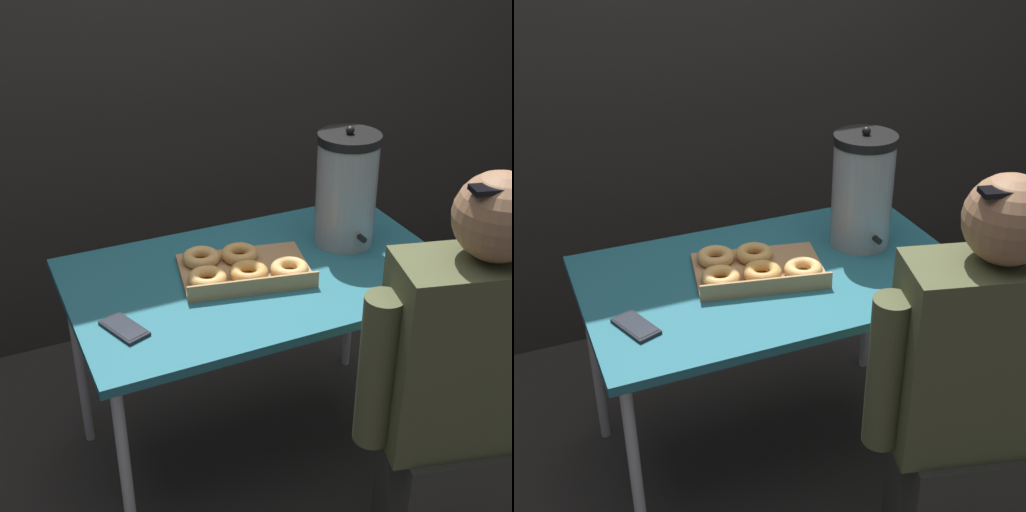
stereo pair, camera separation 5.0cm
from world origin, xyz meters
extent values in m
plane|color=#2D2B28|center=(0.00, 0.00, 0.00)|extent=(12.00, 12.00, 0.00)
cube|color=#282623|center=(0.00, 0.97, 1.27)|extent=(6.00, 0.10, 2.55)
cube|color=#236675|center=(0.00, 0.00, 0.70)|extent=(1.14, 0.69, 0.03)
cylinder|color=#ADADB2|center=(-0.52, -0.30, 0.34)|extent=(0.03, 0.03, 0.69)
cylinder|color=#ADADB2|center=(0.52, -0.30, 0.34)|extent=(0.03, 0.03, 0.69)
cylinder|color=#ADADB2|center=(-0.52, 0.30, 0.34)|extent=(0.03, 0.03, 0.69)
cylinder|color=#ADADB2|center=(0.52, 0.30, 0.34)|extent=(0.03, 0.03, 0.69)
cube|color=tan|center=(-0.04, 0.02, 0.72)|extent=(0.43, 0.33, 0.02)
cube|color=tan|center=(-0.07, -0.11, 0.75)|extent=(0.38, 0.08, 0.04)
torus|color=#E0A75B|center=(-0.17, -0.02, 0.75)|extent=(0.16, 0.16, 0.04)
torus|color=tan|center=(-0.05, -0.04, 0.75)|extent=(0.15, 0.15, 0.04)
torus|color=#E7AF63|center=(0.07, -0.07, 0.75)|extent=(0.14, 0.14, 0.04)
torus|color=#E4AB5F|center=(-0.15, 0.10, 0.75)|extent=(0.16, 0.16, 0.04)
torus|color=tan|center=(-0.03, 0.08, 0.75)|extent=(0.12, 0.12, 0.04)
cylinder|color=#939399|center=(0.33, 0.07, 0.88)|extent=(0.19, 0.19, 0.34)
cylinder|color=black|center=(0.33, 0.07, 1.07)|extent=(0.20, 0.20, 0.03)
sphere|color=black|center=(0.33, 0.07, 1.09)|extent=(0.03, 0.03, 0.03)
cylinder|color=black|center=(0.33, -0.03, 0.78)|extent=(0.02, 0.05, 0.02)
cube|color=black|center=(-0.45, -0.12, 0.72)|extent=(0.11, 0.16, 0.01)
cube|color=#2D333D|center=(-0.45, -0.12, 0.73)|extent=(0.10, 0.14, 0.00)
cube|color=#33332D|center=(0.29, -0.62, 0.25)|extent=(0.39, 0.31, 0.49)
cube|color=#4C5133|center=(0.29, -0.62, 0.75)|extent=(0.46, 0.29, 0.53)
sphere|color=#8E6647|center=(0.29, -0.62, 1.12)|extent=(0.21, 0.21, 0.21)
cube|color=black|center=(0.28, -0.65, 1.20)|extent=(0.18, 0.09, 0.01)
cylinder|color=#4C5133|center=(0.05, -0.56, 0.73)|extent=(0.09, 0.09, 0.42)
camera|label=1|loc=(-0.77, -1.68, 1.80)|focal=50.00mm
camera|label=2|loc=(-0.72, -1.70, 1.80)|focal=50.00mm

